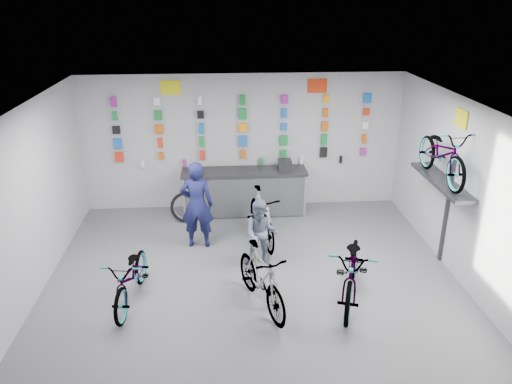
{
  "coord_description": "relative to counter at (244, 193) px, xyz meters",
  "views": [
    {
      "loc": [
        -0.48,
        -6.59,
        4.61
      ],
      "look_at": [
        0.1,
        1.4,
        1.36
      ],
      "focal_mm": 35.0,
      "sensor_mm": 36.0,
      "label": 1
    }
  ],
  "objects": [
    {
      "name": "clerk",
      "position": [
        -0.97,
        -1.45,
        0.37
      ],
      "size": [
        0.65,
        0.45,
        1.71
      ],
      "primitive_type": "imported",
      "rotation": [
        0.0,
        0.0,
        3.07
      ],
      "color": "#161948",
      "rests_on": "floor"
    },
    {
      "name": "sign_left",
      "position": [
        -1.5,
        0.44,
        2.23
      ],
      "size": [
        0.42,
        0.02,
        0.3
      ],
      "primitive_type": "cube",
      "color": "yellow",
      "rests_on": "wall_back"
    },
    {
      "name": "customer",
      "position": [
        0.18,
        -2.28,
        0.14
      ],
      "size": [
        0.67,
        0.56,
        1.25
      ],
      "primitive_type": "imported",
      "rotation": [
        0.0,
        0.0,
        -0.16
      ],
      "color": "slate",
      "rests_on": "floor"
    },
    {
      "name": "wall_bracket",
      "position": [
        3.33,
        -2.34,
        0.98
      ],
      "size": [
        0.39,
        1.9,
        2.0
      ],
      "color": "#333338",
      "rests_on": "wall_right"
    },
    {
      "name": "bike_left",
      "position": [
        -1.94,
        -3.28,
        -0.04
      ],
      "size": [
        0.78,
        1.76,
        0.89
      ],
      "primitive_type": "imported",
      "rotation": [
        0.0,
        0.0,
        -0.11
      ],
      "color": "gray",
      "rests_on": "floor"
    },
    {
      "name": "sign_side",
      "position": [
        3.48,
        -2.34,
        2.16
      ],
      "size": [
        0.02,
        0.4,
        0.3
      ],
      "primitive_type": "cube",
      "color": "yellow",
      "rests_on": "wall_right"
    },
    {
      "name": "sign_right",
      "position": [
        1.6,
        0.44,
        2.23
      ],
      "size": [
        0.42,
        0.02,
        0.3
      ],
      "primitive_type": "cube",
      "color": "red",
      "rests_on": "wall_back"
    },
    {
      "name": "bike_right",
      "position": [
        1.54,
        -3.46,
        0.04
      ],
      "size": [
        1.3,
        2.14,
        1.06
      ],
      "primitive_type": "imported",
      "rotation": [
        0.0,
        0.0,
        -0.32
      ],
      "color": "gray",
      "rests_on": "floor"
    },
    {
      "name": "counter",
      "position": [
        0.0,
        0.0,
        0.0
      ],
      "size": [
        2.7,
        0.66,
        1.0
      ],
      "color": "black",
      "rests_on": "floor"
    },
    {
      "name": "wall_back",
      "position": [
        0.0,
        0.46,
        1.01
      ],
      "size": [
        7.0,
        0.0,
        7.0
      ],
      "primitive_type": "plane",
      "rotation": [
        1.57,
        0.0,
        0.0
      ],
      "color": "#B8B8BA",
      "rests_on": "floor"
    },
    {
      "name": "ceiling",
      "position": [
        0.0,
        -3.54,
        2.51
      ],
      "size": [
        8.0,
        8.0,
        0.0
      ],
      "primitive_type": "plane",
      "rotation": [
        3.14,
        0.0,
        0.0
      ],
      "color": "white",
      "rests_on": "wall_back"
    },
    {
      "name": "spare_wheel",
      "position": [
        -1.25,
        -0.37,
        -0.15
      ],
      "size": [
        0.68,
        0.17,
        0.68
      ],
      "rotation": [
        0.0,
        0.0,
        -0.02
      ],
      "color": "black",
      "rests_on": "floor"
    },
    {
      "name": "floor",
      "position": [
        0.0,
        -3.54,
        -0.49
      ],
      "size": [
        8.0,
        8.0,
        0.0
      ],
      "primitive_type": "plane",
      "color": "#56565B",
      "rests_on": "ground"
    },
    {
      "name": "bike_service",
      "position": [
        0.27,
        -1.36,
        0.04
      ],
      "size": [
        0.8,
        1.81,
        1.05
      ],
      "primitive_type": "imported",
      "rotation": [
        0.0,
        0.0,
        0.18
      ],
      "color": "gray",
      "rests_on": "floor"
    },
    {
      "name": "bike_wall",
      "position": [
        3.25,
        -2.34,
        1.57
      ],
      "size": [
        0.63,
        1.8,
        0.95
      ],
      "primitive_type": "imported",
      "color": "gray",
      "rests_on": "wall_bracket"
    },
    {
      "name": "wall_left",
      "position": [
        -3.5,
        -3.54,
        1.01
      ],
      "size": [
        0.0,
        8.0,
        8.0
      ],
      "primitive_type": "plane",
      "rotation": [
        1.57,
        0.0,
        1.57
      ],
      "color": "#B8B8BA",
      "rests_on": "floor"
    },
    {
      "name": "wall_right",
      "position": [
        3.5,
        -3.54,
        1.01
      ],
      "size": [
        0.0,
        8.0,
        8.0
      ],
      "primitive_type": "plane",
      "rotation": [
        1.57,
        0.0,
        -1.57
      ],
      "color": "#B8B8BA",
      "rests_on": "floor"
    },
    {
      "name": "merch_wall",
      "position": [
        -0.04,
        0.39,
        1.3
      ],
      "size": [
        5.57,
        0.08,
        1.56
      ],
      "color": "red",
      "rests_on": "wall_back"
    },
    {
      "name": "register",
      "position": [
        0.88,
        0.01,
        0.62
      ],
      "size": [
        0.29,
        0.31,
        0.22
      ],
      "primitive_type": "cube",
      "rotation": [
        0.0,
        0.0,
        -0.02
      ],
      "color": "black",
      "rests_on": "counter"
    },
    {
      "name": "bike_center",
      "position": [
        0.08,
        -3.57,
        0.02
      ],
      "size": [
        1.02,
        1.75,
        1.01
      ],
      "primitive_type": "imported",
      "rotation": [
        0.0,
        0.0,
        0.34
      ],
      "color": "gray",
      "rests_on": "floor"
    }
  ]
}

